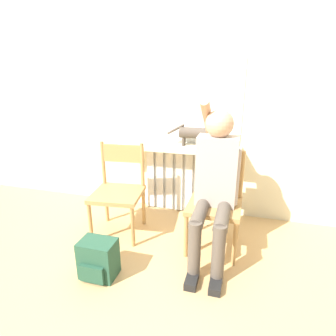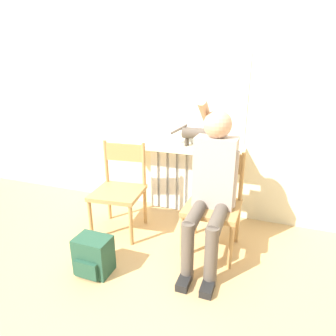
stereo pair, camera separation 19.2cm
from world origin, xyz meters
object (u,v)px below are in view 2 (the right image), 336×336
(chair_right, at_px, (214,202))
(cat, at_px, (198,134))
(person, at_px, (212,181))
(chair_left, at_px, (120,188))
(backpack, at_px, (93,256))

(chair_right, bearing_deg, cat, 120.08)
(person, xyz_separation_m, cat, (-0.30, 0.65, 0.24))
(chair_left, height_order, chair_right, same)
(chair_left, bearing_deg, chair_right, -6.23)
(chair_right, height_order, person, person)
(person, bearing_deg, chair_left, 172.73)
(backpack, bearing_deg, person, 34.08)
(backpack, bearing_deg, cat, 66.69)
(chair_left, height_order, cat, cat)
(chair_right, distance_m, backpack, 1.10)
(person, relative_size, cat, 2.75)
(chair_left, xyz_separation_m, chair_right, (0.94, 0.00, 0.00))
(chair_left, relative_size, backpack, 2.86)
(chair_right, bearing_deg, person, -89.07)
(person, relative_size, backpack, 4.41)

